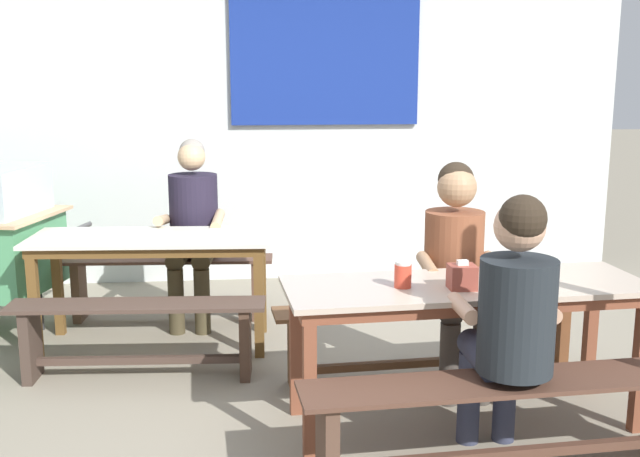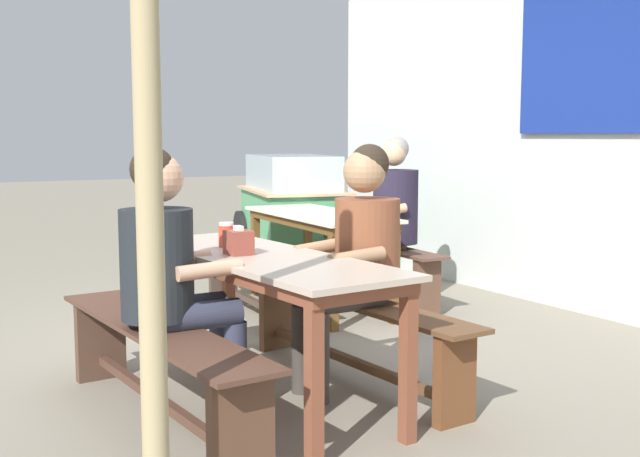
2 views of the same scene
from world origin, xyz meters
TOP-DOWN VIEW (x-y plane):
  - ground_plane at (0.00, 0.00)m, footprint 40.00×40.00m
  - backdrop_wall at (0.01, 2.61)m, footprint 6.01×0.23m
  - dining_table_far at (-0.88, 0.93)m, footprint 1.59×0.71m
  - dining_table_near at (0.82, -0.40)m, footprint 1.86×0.72m
  - bench_far_back at (-0.85, 1.49)m, footprint 1.55×0.35m
  - bench_far_front at (-0.92, 0.37)m, footprint 1.51×0.36m
  - bench_near_back at (0.78, 0.16)m, footprint 1.84×0.38m
  - bench_near_front at (0.85, -0.96)m, footprint 1.87×0.43m
  - person_center_facing at (-0.65, 1.42)m, footprint 0.49×0.57m
  - person_right_near_table at (0.91, 0.11)m, footprint 0.46×0.57m
  - person_near_front at (0.87, -0.89)m, footprint 0.44×0.56m
  - tissue_box at (0.76, -0.50)m, footprint 0.13×0.11m
  - condiment_jar at (0.48, -0.44)m, footprint 0.08×0.08m

SIDE VIEW (x-z plane):
  - ground_plane at x=0.00m, z-range 0.00..0.00m
  - bench_far_back at x=-0.85m, z-range 0.06..0.52m
  - bench_far_front at x=-0.92m, z-range 0.07..0.53m
  - bench_near_front at x=0.85m, z-range 0.07..0.53m
  - bench_near_back at x=0.78m, z-range 0.07..0.54m
  - dining_table_far at x=-0.88m, z-range 0.29..1.04m
  - dining_table_near at x=0.82m, z-range 0.29..1.04m
  - person_near_front at x=0.87m, z-range 0.10..1.38m
  - person_right_near_table at x=0.91m, z-range 0.10..1.39m
  - person_center_facing at x=-0.65m, z-range 0.09..1.41m
  - tissue_box at x=0.76m, z-range 0.74..0.88m
  - condiment_jar at x=0.48m, z-range 0.75..0.88m
  - backdrop_wall at x=0.01m, z-range 0.07..3.07m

